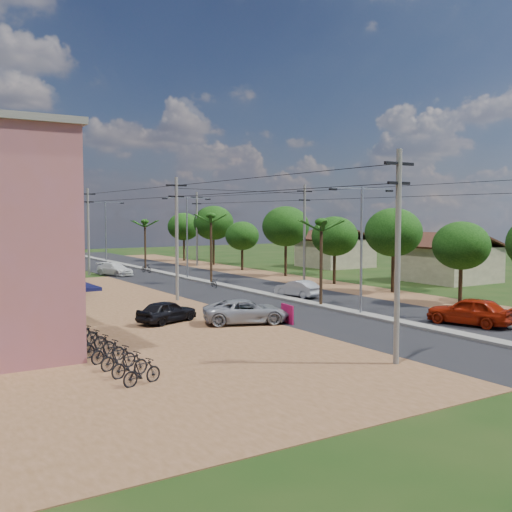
{
  "coord_description": "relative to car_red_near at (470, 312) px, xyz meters",
  "views": [
    {
      "loc": [
        -25.12,
        -27.9,
        6.32
      ],
      "look_at": [
        0.02,
        12.36,
        3.0
      ],
      "focal_mm": 42.0,
      "sensor_mm": 36.0,
      "label": 1
    }
  ],
  "objects": [
    {
      "name": "ground",
      "position": [
        -2.96,
        5.82,
        -0.8
      ],
      "size": [
        160.0,
        160.0,
        0.0
      ],
      "primitive_type": "plane",
      "color": "black",
      "rests_on": "ground"
    },
    {
      "name": "road",
      "position": [
        -2.96,
        20.82,
        -0.78
      ],
      "size": [
        12.0,
        110.0,
        0.04
      ],
      "primitive_type": "cube",
      "color": "black",
      "rests_on": "ground"
    },
    {
      "name": "median",
      "position": [
        -2.96,
        23.82,
        -0.71
      ],
      "size": [
        1.0,
        90.0,
        0.18
      ],
      "primitive_type": "cube",
      "color": "#605E56",
      "rests_on": "ground"
    },
    {
      "name": "dirt_lot_west",
      "position": [
        -17.96,
        13.82,
        -0.78
      ],
      "size": [
        18.0,
        46.0,
        0.04
      ],
      "primitive_type": "cube",
      "color": "brown",
      "rests_on": "ground"
    },
    {
      "name": "dirt_shoulder_east",
      "position": [
        5.54,
        20.82,
        -0.79
      ],
      "size": [
        5.0,
        90.0,
        0.03
      ],
      "primitive_type": "cube",
      "color": "brown",
      "rests_on": "ground"
    },
    {
      "name": "house_east_near",
      "position": [
        17.04,
        15.82,
        1.59
      ],
      "size": [
        7.6,
        7.5,
        4.6
      ],
      "color": "gray",
      "rests_on": "ground"
    },
    {
      "name": "house_east_far",
      "position": [
        18.04,
        33.82,
        1.59
      ],
      "size": [
        7.6,
        7.5,
        4.6
      ],
      "color": "gray",
      "rests_on": "ground"
    },
    {
      "name": "tree_east_b",
      "position": [
        6.34,
        5.82,
        3.31
      ],
      "size": [
        4.0,
        4.0,
        5.83
      ],
      "color": "black",
      "rests_on": "ground"
    },
    {
      "name": "tree_east_c",
      "position": [
        6.74,
        12.82,
        4.06
      ],
      "size": [
        4.6,
        4.6,
        6.83
      ],
      "color": "black",
      "rests_on": "ground"
    },
    {
      "name": "tree_east_d",
      "position": [
        6.44,
        19.82,
        3.54
      ],
      "size": [
        4.2,
        4.2,
        6.13
      ],
      "color": "black",
      "rests_on": "ground"
    },
    {
      "name": "tree_east_e",
      "position": [
        6.64,
        27.82,
        4.29
      ],
      "size": [
        4.8,
        4.8,
        7.14
      ],
      "color": "black",
      "rests_on": "ground"
    },
    {
      "name": "tree_east_f",
      "position": [
        6.24,
        35.82,
        3.09
      ],
      "size": [
        3.8,
        3.8,
        5.52
      ],
      "color": "black",
      "rests_on": "ground"
    },
    {
      "name": "tree_east_g",
      "position": [
        6.84,
        43.82,
        4.44
      ],
      "size": [
        5.0,
        5.0,
        7.38
      ],
      "color": "black",
      "rests_on": "ground"
    },
    {
      "name": "tree_east_h",
      "position": [
        6.54,
        51.82,
        3.84
      ],
      "size": [
        4.4,
        4.4,
        6.52
      ],
      "color": "black",
      "rests_on": "ground"
    },
    {
      "name": "palm_median_near",
      "position": [
        -2.96,
        9.82,
        4.74
      ],
      "size": [
        2.0,
        2.0,
        6.15
      ],
      "color": "black",
      "rests_on": "ground"
    },
    {
      "name": "palm_median_mid",
      "position": [
        -2.96,
        25.82,
        5.1
      ],
      "size": [
        2.0,
        2.0,
        6.55
      ],
      "color": "black",
      "rests_on": "ground"
    },
    {
      "name": "palm_median_far",
      "position": [
        -2.96,
        41.82,
        4.46
      ],
      "size": [
        2.0,
        2.0,
        5.85
      ],
      "color": "black",
      "rests_on": "ground"
    },
    {
      "name": "streetlight_near",
      "position": [
        -2.96,
        5.82,
        3.98
      ],
      "size": [
        5.1,
        0.18,
        8.0
      ],
      "color": "gray",
      "rests_on": "ground"
    },
    {
      "name": "streetlight_mid",
      "position": [
        -2.96,
        30.82,
        3.98
      ],
      "size": [
        5.1,
        0.18,
        8.0
      ],
      "color": "gray",
      "rests_on": "ground"
    },
    {
      "name": "streetlight_far",
      "position": [
        -2.96,
        55.82,
        3.98
      ],
      "size": [
        5.1,
        0.18,
        8.0
      ],
      "color": "gray",
      "rests_on": "ground"
    },
    {
      "name": "utility_pole_w_a",
      "position": [
        -9.96,
        -4.18,
        3.96
      ],
      "size": [
        1.6,
        0.24,
        9.0
      ],
      "color": "#605E56",
      "rests_on": "ground"
    },
    {
      "name": "utility_pole_w_b",
      "position": [
        -9.96,
        17.82,
        3.96
      ],
      "size": [
        1.6,
        0.24,
        9.0
      ],
      "color": "#605E56",
      "rests_on": "ground"
    },
    {
      "name": "utility_pole_w_c",
      "position": [
        -9.96,
        39.82,
        3.96
      ],
      "size": [
        1.6,
        0.24,
        9.0
      ],
      "color": "#605E56",
      "rests_on": "ground"
    },
    {
      "name": "utility_pole_w_d",
      "position": [
        -9.96,
        60.82,
        3.96
      ],
      "size": [
        1.6,
        0.24,
        9.0
      ],
      "color": "#605E56",
      "rests_on": "ground"
    },
    {
      "name": "utility_pole_e_b",
      "position": [
        4.54,
        21.82,
        3.96
      ],
      "size": [
        1.6,
        0.24,
        9.0
      ],
      "color": "#605E56",
      "rests_on": "ground"
    },
    {
      "name": "utility_pole_e_c",
      "position": [
        4.54,
        43.82,
        3.96
      ],
      "size": [
        1.6,
        0.24,
        9.0
      ],
      "color": "#605E56",
      "rests_on": "ground"
    },
    {
      "name": "car_red_near",
      "position": [
        0.0,
        0.0,
        0.0
      ],
      "size": [
        3.23,
        5.05,
        1.6
      ],
      "primitive_type": "imported",
      "rotation": [
        0.0,
        0.0,
        3.45
      ],
      "color": "maroon",
      "rests_on": "ground"
    },
    {
      "name": "car_silver_mid",
      "position": [
        -1.46,
        14.56,
        -0.16
      ],
      "size": [
        2.0,
        4.04,
        1.28
      ],
      "primitive_type": "imported",
      "rotation": [
        0.0,
        0.0,
        3.31
      ],
      "color": "#95989D",
      "rests_on": "ground"
    },
    {
      "name": "car_white_far",
      "position": [
        -7.96,
        37.53,
        -0.16
      ],
      "size": [
        3.16,
        4.78,
        1.29
      ],
      "primitive_type": "imported",
      "rotation": [
        0.0,
        0.0,
        0.33
      ],
      "color": "silver",
      "rests_on": "ground"
    },
    {
      "name": "car_parked_silver",
      "position": [
        -10.46,
        7.21,
        -0.11
      ],
      "size": [
        5.45,
        3.91,
        1.38
      ],
      "primitive_type": "imported",
      "rotation": [
        0.0,
        0.0,
        1.21
      ],
      "color": "#95989D",
      "rests_on": "ground"
    },
    {
      "name": "car_parked_dark",
      "position": [
        -14.25,
        9.85,
        -0.15
      ],
      "size": [
        4.13,
        2.79,
        1.31
      ],
      "primitive_type": "imported",
      "rotation": [
        0.0,
        0.0,
        1.93
      ],
      "color": "black",
      "rests_on": "ground"
    },
    {
      "name": "moto_rider_west_a",
      "position": [
        -4.16,
        23.01,
        -0.4
      ],
      "size": [
        0.8,
        1.58,
        0.79
      ],
      "primitive_type": "imported",
      "rotation": [
        0.0,
        0.0,
        -0.19
      ],
      "color": "black",
      "rests_on": "ground"
    },
    {
      "name": "moto_rider_west_b",
      "position": [
        -4.16,
        38.56,
        -0.31
      ],
      "size": [
        0.88,
        1.71,
        0.99
      ],
      "primitive_type": "imported",
      "rotation": [
        0.0,
        0.0,
        0.27
      ],
      "color": "black",
      "rests_on": "ground"
    },
    {
      "name": "roadside_sign",
      "position": [
        -8.46,
        5.94,
        -0.24
      ],
      "size": [
        0.24,
        1.35,
        1.13
      ],
      "rotation": [
        0.0,
        0.0,
        -0.11
      ],
      "color": "maroon",
      "rests_on": "ground"
    },
    {
      "name": "parked_scooter_row",
      "position": [
        -20.15,
        4.43,
        -0.3
      ],
      "size": [
        1.73,
        12.58,
        1.0
      ],
      "color": "black",
      "rests_on": "ground"
    }
  ]
}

